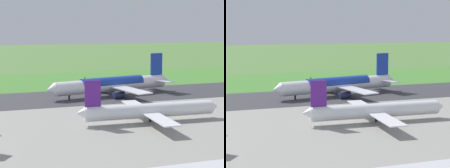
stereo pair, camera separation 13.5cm
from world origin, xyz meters
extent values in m
plane|color=#547F3D|center=(0.00, 0.00, 0.00)|extent=(800.00, 800.00, 0.00)
cube|color=#38383D|center=(0.00, 0.00, 0.03)|extent=(600.00, 33.98, 0.06)
cube|color=gray|center=(0.00, 52.88, 0.03)|extent=(440.00, 110.00, 0.05)
cube|color=#478534|center=(0.00, -39.08, 0.02)|extent=(600.00, 80.00, 0.04)
cylinder|color=white|center=(8.66, 0.00, 4.20)|extent=(48.07, 14.66, 5.20)
cone|color=white|center=(33.65, 5.08, 4.20)|extent=(3.92, 5.44, 4.94)
cone|color=white|center=(-16.03, -5.02, 4.80)|extent=(4.31, 5.03, 4.42)
cube|color=#19389E|center=(-12.04, -4.21, 11.30)|extent=(5.59, 1.61, 9.00)
cube|color=white|center=(-13.13, 1.18, 5.00)|extent=(5.71, 9.62, 0.36)
cube|color=white|center=(-10.94, -9.60, 5.00)|extent=(5.71, 9.62, 0.36)
cube|color=white|center=(5.49, 10.58, 3.80)|extent=(10.26, 22.75, 0.35)
cube|color=white|center=(9.87, -10.98, 3.80)|extent=(10.26, 22.75, 0.35)
cylinder|color=#23284C|center=(8.64, 7.65, 1.32)|extent=(4.97, 3.64, 2.80)
cylinder|color=#23284C|center=(11.62, -7.05, 1.32)|extent=(4.97, 3.64, 2.80)
cylinder|color=black|center=(26.53, 3.63, 1.71)|extent=(0.70, 0.70, 3.42)
cylinder|color=black|center=(4.92, 3.32, 1.71)|extent=(0.70, 0.70, 3.42)
cylinder|color=black|center=(6.52, -4.52, 1.71)|extent=(0.70, 0.70, 3.42)
cylinder|color=#19389E|center=(8.66, 0.00, 4.72)|extent=(26.91, 10.38, 5.23)
cylinder|color=white|center=(12.02, 44.97, 3.34)|extent=(38.32, 5.52, 4.14)
cone|color=white|center=(-8.26, 45.70, 3.34)|extent=(2.53, 4.01, 3.93)
cone|color=white|center=(32.06, 44.24, 3.82)|extent=(2.91, 3.62, 3.52)
cube|color=#591E8C|center=(28.81, 44.36, 8.99)|extent=(4.47, 0.56, 7.16)
cube|color=white|center=(12.50, 36.19, 3.02)|extent=(5.40, 17.67, 0.28)
cube|color=white|center=(13.13, 53.69, 3.02)|extent=(5.40, 17.67, 0.28)
cylinder|color=black|center=(12.02, 44.97, 0.64)|extent=(0.64, 0.64, 1.27)
cylinder|color=slate|center=(10.69, -34.57, 1.13)|extent=(0.10, 0.10, 2.25)
cube|color=red|center=(10.69, -34.59, 2.55)|extent=(0.60, 0.04, 0.60)
cone|color=orange|center=(18.57, -37.29, 0.28)|extent=(0.40, 0.40, 0.55)
camera|label=1|loc=(58.13, 149.91, 27.84)|focal=65.74mm
camera|label=2|loc=(58.00, 149.96, 27.84)|focal=65.74mm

